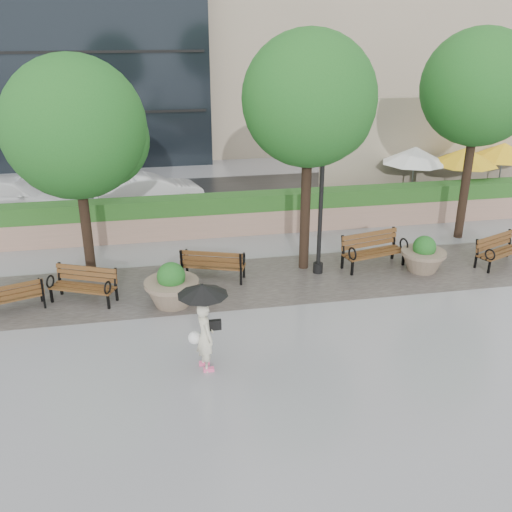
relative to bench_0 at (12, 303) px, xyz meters
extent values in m
plane|color=gray|center=(5.70, -2.36, -0.24)|extent=(100.00, 100.00, 0.00)
cube|color=#383330|center=(5.70, 0.64, -0.24)|extent=(28.00, 3.20, 0.01)
cube|color=#9F7866|center=(5.70, 4.64, 0.16)|extent=(24.00, 0.80, 0.80)
cube|color=#224C19|center=(5.70, 4.64, 0.83)|extent=(24.00, 0.75, 0.55)
cube|color=tan|center=(15.20, 7.64, 1.76)|extent=(10.00, 0.60, 4.00)
cube|color=#224C19|center=(14.70, 5.44, 0.21)|extent=(8.00, 0.50, 0.90)
cube|color=black|center=(5.70, 8.64, -0.24)|extent=(40.00, 7.00, 0.00)
cube|color=brown|center=(-0.01, 0.03, 0.13)|extent=(1.60, 0.93, 0.04)
cube|color=brown|center=(0.07, -0.20, 0.40)|extent=(1.49, 0.59, 0.36)
cube|color=black|center=(0.00, 0.01, -0.05)|extent=(1.63, 1.01, 0.39)
torus|color=black|center=(0.63, 0.41, 0.29)|extent=(0.14, 0.31, 0.32)
cube|color=brown|center=(1.69, 0.21, 0.17)|extent=(1.74, 1.14, 0.05)
cube|color=brown|center=(1.80, 0.45, 0.46)|extent=(1.58, 0.78, 0.39)
cube|color=black|center=(1.70, 0.24, -0.03)|extent=(1.78, 1.23, 0.43)
torus|color=black|center=(0.90, 0.38, 0.33)|extent=(0.18, 0.33, 0.35)
torus|color=black|center=(2.35, -0.26, 0.33)|extent=(0.18, 0.33, 0.35)
cube|color=brown|center=(5.14, 1.01, 0.18)|extent=(1.82, 1.07, 0.05)
cube|color=brown|center=(5.05, 0.75, 0.48)|extent=(1.68, 0.69, 0.41)
cube|color=black|center=(5.13, 0.98, -0.02)|extent=(1.85, 1.17, 0.45)
torus|color=black|center=(5.98, 0.90, 0.36)|extent=(0.17, 0.35, 0.36)
torus|color=black|center=(4.42, 1.45, 0.36)|extent=(0.17, 0.35, 0.36)
cube|color=brown|center=(9.84, 0.95, 0.22)|extent=(1.96, 0.99, 0.05)
cube|color=brown|center=(9.77, 1.24, 0.54)|extent=(1.86, 0.56, 0.44)
cube|color=black|center=(9.84, 0.98, 0.00)|extent=(1.99, 1.09, 0.48)
torus|color=black|center=(9.02, 0.56, 0.40)|extent=(0.14, 0.39, 0.39)
torus|color=black|center=(10.75, 0.98, 0.40)|extent=(0.14, 0.39, 0.39)
cube|color=brown|center=(13.56, 0.42, 0.16)|extent=(1.70, 1.09, 0.05)
cube|color=brown|center=(13.46, 0.65, 0.44)|extent=(1.56, 0.74, 0.39)
cube|color=black|center=(13.55, 0.44, -0.03)|extent=(1.74, 1.18, 0.42)
torus|color=black|center=(12.91, -0.03, 0.32)|extent=(0.17, 0.33, 0.34)
cylinder|color=#7F6B56|center=(3.93, -0.35, 0.37)|extent=(1.38, 1.38, 0.11)
sphere|color=#154B17|center=(3.93, -0.35, 0.56)|extent=(0.71, 0.71, 0.71)
cylinder|color=#7F6B56|center=(11.14, 0.47, 0.32)|extent=(1.27, 1.27, 0.10)
sphere|color=#154B17|center=(11.14, 0.47, 0.49)|extent=(0.66, 0.66, 0.66)
cylinder|color=black|center=(8.13, 0.88, 1.62)|extent=(0.12, 0.12, 3.73)
cylinder|color=black|center=(8.13, 0.88, -0.09)|extent=(0.28, 0.28, 0.30)
sphere|color=black|center=(8.13, 0.88, 3.53)|extent=(0.24, 0.24, 0.24)
cylinder|color=black|center=(1.75, 1.97, 1.70)|extent=(0.28, 0.28, 3.88)
sphere|color=#154B17|center=(1.75, 1.97, 3.92)|extent=(3.72, 3.72, 3.72)
sphere|color=#154B17|center=(2.35, 2.27, 3.53)|extent=(2.60, 2.60, 2.60)
cylinder|color=black|center=(7.82, 1.33, 2.00)|extent=(0.28, 0.28, 4.49)
sphere|color=#154B17|center=(7.82, 1.33, 4.57)|extent=(3.57, 3.57, 3.57)
sphere|color=#154B17|center=(8.42, 1.63, 4.12)|extent=(2.50, 2.50, 2.50)
cylinder|color=black|center=(13.58, 2.84, 2.01)|extent=(0.28, 0.28, 4.51)
sphere|color=#154B17|center=(13.58, 2.84, 4.59)|extent=(3.54, 3.54, 3.54)
sphere|color=#154B17|center=(14.18, 3.14, 4.14)|extent=(2.48, 2.48, 2.48)
cylinder|color=black|center=(13.48, 6.37, -0.19)|extent=(0.40, 0.40, 0.10)
cylinder|color=#99999E|center=(13.48, 6.37, 0.86)|extent=(0.06, 0.06, 2.20)
cone|color=white|center=(13.48, 6.37, 1.76)|extent=(2.50, 2.50, 0.60)
cylinder|color=black|center=(15.25, 5.86, -0.19)|extent=(0.40, 0.40, 0.10)
cylinder|color=#99999E|center=(15.25, 5.86, 0.86)|extent=(0.06, 0.06, 2.20)
cone|color=yellow|center=(15.25, 5.86, 1.76)|extent=(2.50, 2.50, 0.60)
cylinder|color=black|center=(17.21, 6.42, -0.19)|extent=(0.40, 0.40, 0.10)
cylinder|color=#99999E|center=(17.21, 6.42, 0.86)|extent=(0.06, 0.06, 2.20)
cone|color=yellow|center=(17.21, 6.42, 1.76)|extent=(2.50, 2.50, 0.60)
imported|color=white|center=(-1.37, 8.01, 0.47)|extent=(5.13, 2.66, 1.42)
imported|color=white|center=(3.52, 7.90, 0.42)|extent=(4.28, 2.38, 1.34)
imported|color=beige|center=(4.47, -3.36, 0.55)|extent=(0.53, 0.66, 1.59)
cube|color=#F2598C|center=(4.43, -3.25, -0.20)|extent=(0.15, 0.24, 0.08)
cube|color=#F2598C|center=(4.50, -3.50, -0.20)|extent=(0.15, 0.24, 0.08)
cube|color=black|center=(4.66, -3.26, 0.70)|extent=(0.17, 0.31, 0.22)
sphere|color=white|center=(4.26, -3.19, 0.40)|extent=(0.28, 0.28, 0.28)
cylinder|color=black|center=(4.45, -3.31, 1.15)|extent=(0.02, 0.02, 0.84)
cone|color=black|center=(4.45, -3.31, 1.54)|extent=(1.03, 1.03, 0.22)
camera|label=1|loc=(3.61, -13.48, 6.48)|focal=40.00mm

